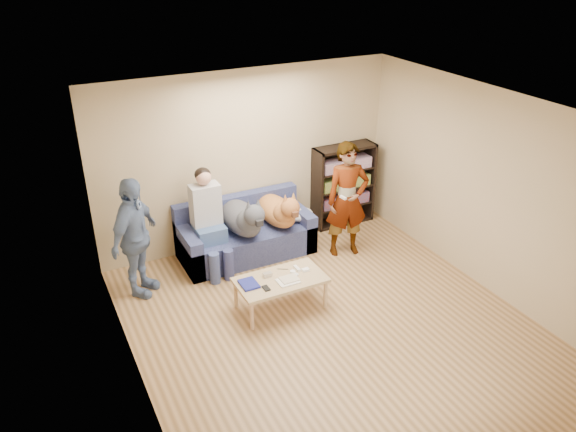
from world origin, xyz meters
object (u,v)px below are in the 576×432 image
sofa (245,236)px  dog_tan (279,211)px  dog_gray (243,218)px  coffee_table (281,282)px  camera_silver (267,275)px  person_standing_right (347,200)px  bookshelf (343,183)px  person_seated (209,217)px  person_standing_left (135,238)px  notebook_blue (249,284)px

sofa → dog_tan: (0.48, -0.15, 0.37)m
dog_gray → coffee_table: size_ratio=1.16×
dog_tan → camera_silver: bearing=-121.7°
dog_tan → coffee_table: (-0.61, -1.30, -0.28)m
dog_gray → person_standing_right: bearing=-18.2°
dog_gray → bookshelf: (1.88, 0.40, 0.01)m
sofa → bookshelf: 1.86m
dog_tan → person_seated: bearing=178.8°
person_standing_left → person_seated: (1.04, 0.19, -0.03)m
sofa → dog_gray: 0.43m
bookshelf → sofa: bearing=-172.6°
person_standing_right → dog_tan: size_ratio=1.43×
sofa → person_seated: (-0.57, -0.13, 0.49)m
coffee_table → person_seated: bearing=108.4°
coffee_table → person_standing_left: bearing=142.7°
camera_silver → dog_tan: size_ratio=0.09×
person_standing_right → camera_silver: (-1.58, -0.70, -0.40)m
sofa → dog_gray: dog_gray is taller
person_standing_right → dog_gray: size_ratio=1.32×
notebook_blue → dog_tan: (1.01, 1.25, 0.22)m
notebook_blue → dog_gray: size_ratio=0.20×
notebook_blue → sofa: 1.50m
dog_tan → coffee_table: 1.46m
sofa → camera_silver: bearing=-100.7°
dog_tan → bookshelf: bookshelf is taller
person_standing_right → notebook_blue: 2.05m
person_standing_left → coffee_table: bearing=-83.9°
person_standing_right → bookshelf: 1.00m
notebook_blue → sofa: bearing=69.2°
person_seated → coffee_table: person_seated is taller
person_seated → coffee_table: 1.44m
person_standing_right → person_seated: size_ratio=1.15×
person_standing_right → sofa: person_standing_right is taller
person_standing_right → dog_tan: (-0.85, 0.48, -0.19)m
person_standing_right → coffee_table: size_ratio=1.54×
person_seated → camera_silver: bearing=-75.1°
coffee_table → notebook_blue: bearing=172.9°
person_standing_right → person_standing_left: 2.95m
person_standing_right → camera_silver: bearing=-143.4°
notebook_blue → dog_tan: bearing=51.1°
coffee_table → bookshelf: 2.58m
person_standing_left → sofa: (1.61, 0.32, -0.52)m
coffee_table → bookshelf: (1.93, 1.68, 0.31)m
sofa → bookshelf: (1.80, 0.23, 0.40)m
notebook_blue → bookshelf: 2.85m
person_standing_right → camera_silver: person_standing_right is taller
dog_gray → coffee_table: bearing=-92.3°
person_standing_left → coffee_table: person_standing_left is taller
camera_silver → sofa: size_ratio=0.06×
notebook_blue → bookshelf: size_ratio=0.20×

